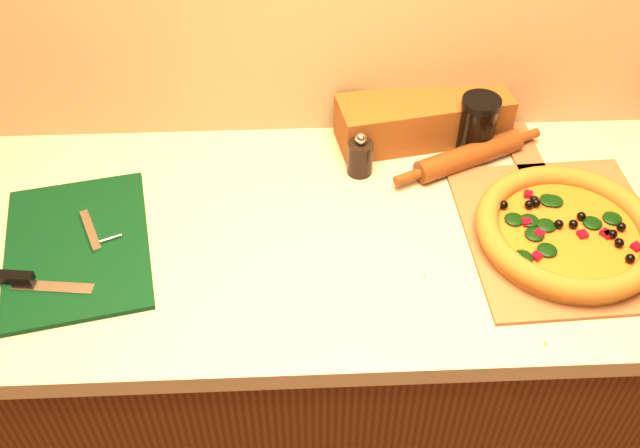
{
  "coord_description": "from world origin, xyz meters",
  "views": [
    {
      "loc": [
        -0.11,
        0.43,
        1.89
      ],
      "look_at": [
        -0.07,
        1.38,
        0.96
      ],
      "focal_mm": 40.0,
      "sensor_mm": 36.0,
      "label": 1
    }
  ],
  "objects": [
    {
      "name": "pepper_grinder",
      "position": [
        0.02,
        1.59,
        0.94
      ],
      "size": [
        0.05,
        0.05,
        0.1
      ],
      "color": "black",
      "rests_on": "countertop"
    },
    {
      "name": "bread_bag",
      "position": [
        0.17,
        1.71,
        0.95
      ],
      "size": [
        0.39,
        0.19,
        0.1
      ],
      "primitive_type": "cube",
      "rotation": [
        0.0,
        0.0,
        0.18
      ],
      "color": "brown",
      "rests_on": "countertop"
    },
    {
      "name": "pizza_peel",
      "position": [
        0.4,
        1.4,
        0.9
      ],
      "size": [
        0.39,
        0.57,
        0.01
      ],
      "rotation": [
        0.0,
        0.0,
        0.04
      ],
      "color": "brown",
      "rests_on": "countertop"
    },
    {
      "name": "cutting_board",
      "position": [
        -0.54,
        1.39,
        0.91
      ],
      "size": [
        0.33,
        0.42,
        0.03
      ],
      "rotation": [
        0.0,
        0.0,
        0.2
      ],
      "color": "black",
      "rests_on": "countertop"
    },
    {
      "name": "cabinet",
      "position": [
        0.0,
        1.43,
        0.43
      ],
      "size": [
        2.8,
        0.65,
        0.86
      ],
      "primitive_type": "cube",
      "color": "#461F0F",
      "rests_on": "ground"
    },
    {
      "name": "rolling_pin",
      "position": [
        0.26,
        1.6,
        0.93
      ],
      "size": [
        0.34,
        0.17,
        0.05
      ],
      "rotation": [
        0.0,
        0.0,
        0.42
      ],
      "color": "#5D350F",
      "rests_on": "countertop"
    },
    {
      "name": "bottle_cap",
      "position": [
        -0.51,
        1.33,
        0.9
      ],
      "size": [
        0.04,
        0.04,
        0.01
      ],
      "primitive_type": "cylinder",
      "rotation": [
        0.0,
        0.0,
        0.36
      ],
      "color": "black",
      "rests_on": "countertop"
    },
    {
      "name": "countertop",
      "position": [
        0.0,
        1.43,
        0.88
      ],
      "size": [
        2.84,
        0.68,
        0.04
      ],
      "primitive_type": "cube",
      "color": "#BEAC94",
      "rests_on": "cabinet"
    },
    {
      "name": "dark_jar",
      "position": [
        0.28,
        1.66,
        0.97
      ],
      "size": [
        0.08,
        0.08,
        0.13
      ],
      "color": "black",
      "rests_on": "countertop"
    },
    {
      "name": "pizza",
      "position": [
        0.4,
        1.37,
        0.93
      ],
      "size": [
        0.35,
        0.35,
        0.05
      ],
      "color": "#B2752C",
      "rests_on": "pizza_peel"
    }
  ]
}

